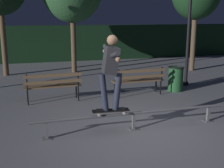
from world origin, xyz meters
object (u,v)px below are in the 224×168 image
grind_rail (134,116)px  trash_can (176,78)px  lamp_post_right (190,14)px  skateboard (111,111)px  skateboarder (111,67)px  park_bench_leftmost (53,84)px  park_bench_left_center (139,79)px

grind_rail → trash_can: bearing=48.5°
lamp_post_right → trash_can: (-0.74, -0.62, -2.07)m
grind_rail → skateboard: size_ratio=5.48×
skateboard → lamp_post_right: bearing=42.6°
skateboarder → trash_can: (2.99, 2.81, -1.00)m
skateboard → lamp_post_right: size_ratio=0.20×
park_bench_leftmost → lamp_post_right: size_ratio=0.41×
skateboard → trash_can: (2.99, 2.81, -0.06)m
park_bench_leftmost → trash_can: bearing=3.5°
trash_can → park_bench_left_center: bearing=-170.0°
park_bench_leftmost → trash_can: 3.98m
skateboard → park_bench_left_center: (1.62, 2.57, 0.07)m
grind_rail → lamp_post_right: lamp_post_right is taller
park_bench_leftmost → lamp_post_right: (4.71, 0.86, 1.94)m
trash_can → grind_rail: bearing=-131.5°
grind_rail → trash_can: size_ratio=5.42×
lamp_post_right → park_bench_left_center: bearing=-157.8°
park_bench_left_center → trash_can: park_bench_left_center is taller
skateboard → park_bench_leftmost: park_bench_leftmost is taller
park_bench_left_center → trash_can: 1.40m
skateboard → park_bench_left_center: park_bench_left_center is taller
skateboard → trash_can: size_ratio=0.99×
grind_rail → skateboarder: 1.21m
lamp_post_right → skateboard: bearing=-137.4°
grind_rail → trash_can: (2.48, 2.81, 0.10)m
trash_can → skateboarder: bearing=-136.8°
grind_rail → skateboarder: (-0.51, -0.00, 1.10)m
grind_rail → skateboard: 0.54m
skateboard → trash_can: 4.11m
grind_rail → park_bench_leftmost: 2.97m
park_bench_left_center → lamp_post_right: bearing=22.2°
skateboarder → lamp_post_right: (3.73, 3.43, 1.07)m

